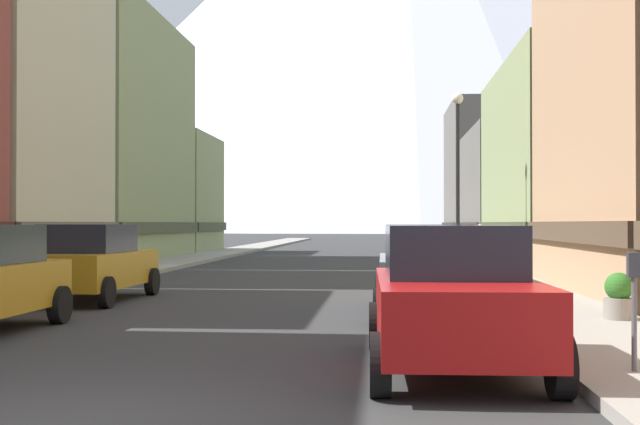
{
  "coord_description": "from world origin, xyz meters",
  "views": [
    {
      "loc": [
        2.94,
        -7.0,
        1.81
      ],
      "look_at": [
        -0.01,
        32.09,
        2.3
      ],
      "focal_mm": 46.9,
      "sensor_mm": 36.0,
      "label": 1
    }
  ],
  "objects_px": {
    "parking_meter_near": "(634,294)",
    "car_right_1": "(427,270)",
    "car_left_1": "(92,262)",
    "pedestrian_1": "(121,250)",
    "car_right_0": "(453,297)",
    "streetlamp_right": "(458,155)",
    "pedestrian_0": "(480,250)",
    "potted_plant_0": "(619,297)"
  },
  "relations": [
    {
      "from": "car_right_0",
      "to": "pedestrian_1",
      "type": "height_order",
      "value": "car_right_0"
    },
    {
      "from": "streetlamp_right",
      "to": "pedestrian_0",
      "type": "bearing_deg",
      "value": 63.25
    },
    {
      "from": "parking_meter_near",
      "to": "car_right_1",
      "type": "bearing_deg",
      "value": 105.99
    },
    {
      "from": "pedestrian_1",
      "to": "streetlamp_right",
      "type": "distance_m",
      "value": 12.13
    },
    {
      "from": "car_right_0",
      "to": "parking_meter_near",
      "type": "relative_size",
      "value": 3.33
    },
    {
      "from": "car_right_0",
      "to": "pedestrian_1",
      "type": "xyz_separation_m",
      "value": [
        -10.05,
        18.33,
        -0.04
      ]
    },
    {
      "from": "car_right_1",
      "to": "pedestrian_0",
      "type": "distance_m",
      "value": 12.71
    },
    {
      "from": "pedestrian_0",
      "to": "streetlamp_right",
      "type": "bearing_deg",
      "value": -116.75
    },
    {
      "from": "pedestrian_1",
      "to": "streetlamp_right",
      "type": "relative_size",
      "value": 0.26
    },
    {
      "from": "parking_meter_near",
      "to": "streetlamp_right",
      "type": "relative_size",
      "value": 0.23
    },
    {
      "from": "car_right_1",
      "to": "streetlamp_right",
      "type": "relative_size",
      "value": 0.75
    },
    {
      "from": "pedestrian_1",
      "to": "streetlamp_right",
      "type": "bearing_deg",
      "value": -8.12
    },
    {
      "from": "car_left_1",
      "to": "potted_plant_0",
      "type": "relative_size",
      "value": 5.49
    },
    {
      "from": "parking_meter_near",
      "to": "streetlamp_right",
      "type": "distance_m",
      "value": 17.74
    },
    {
      "from": "parking_meter_near",
      "to": "potted_plant_0",
      "type": "relative_size",
      "value": 1.65
    },
    {
      "from": "car_left_1",
      "to": "car_right_1",
      "type": "bearing_deg",
      "value": -18.22
    },
    {
      "from": "parking_meter_near",
      "to": "pedestrian_1",
      "type": "height_order",
      "value": "pedestrian_1"
    },
    {
      "from": "pedestrian_0",
      "to": "pedestrian_1",
      "type": "bearing_deg",
      "value": -179.4
    },
    {
      "from": "parking_meter_near",
      "to": "pedestrian_0",
      "type": "height_order",
      "value": "pedestrian_0"
    },
    {
      "from": "car_left_1",
      "to": "car_right_1",
      "type": "relative_size",
      "value": 1.01
    },
    {
      "from": "streetlamp_right",
      "to": "car_right_1",
      "type": "bearing_deg",
      "value": -98.26
    },
    {
      "from": "potted_plant_0",
      "to": "streetlamp_right",
      "type": "xyz_separation_m",
      "value": [
        -1.65,
        12.35,
        3.45
      ]
    },
    {
      "from": "pedestrian_1",
      "to": "car_right_1",
      "type": "bearing_deg",
      "value": -50.83
    },
    {
      "from": "pedestrian_0",
      "to": "car_right_1",
      "type": "bearing_deg",
      "value": -101.12
    },
    {
      "from": "car_right_0",
      "to": "car_right_1",
      "type": "height_order",
      "value": "same"
    },
    {
      "from": "parking_meter_near",
      "to": "pedestrian_0",
      "type": "distance_m",
      "value": 19.28
    },
    {
      "from": "car_right_0",
      "to": "car_right_1",
      "type": "relative_size",
      "value": 1.01
    },
    {
      "from": "car_right_0",
      "to": "car_right_1",
      "type": "xyz_separation_m",
      "value": [
        0.0,
        5.99,
        0.0
      ]
    },
    {
      "from": "car_right_1",
      "to": "pedestrian_1",
      "type": "height_order",
      "value": "car_right_1"
    },
    {
      "from": "potted_plant_0",
      "to": "pedestrian_1",
      "type": "xyz_separation_m",
      "value": [
        -13.25,
        14.01,
        0.33
      ]
    },
    {
      "from": "car_left_1",
      "to": "car_right_1",
      "type": "xyz_separation_m",
      "value": [
        7.6,
        -2.5,
        0.0
      ]
    },
    {
      "from": "car_left_1",
      "to": "car_right_0",
      "type": "distance_m",
      "value": 11.4
    },
    {
      "from": "car_right_0",
      "to": "car_left_1",
      "type": "bearing_deg",
      "value": 131.81
    },
    {
      "from": "pedestrian_1",
      "to": "car_right_0",
      "type": "bearing_deg",
      "value": -61.27
    },
    {
      "from": "car_left_1",
      "to": "pedestrian_1",
      "type": "height_order",
      "value": "car_left_1"
    },
    {
      "from": "car_right_1",
      "to": "pedestrian_1",
      "type": "bearing_deg",
      "value": 129.17
    },
    {
      "from": "car_right_1",
      "to": "pedestrian_1",
      "type": "relative_size",
      "value": 2.84
    },
    {
      "from": "car_left_1",
      "to": "streetlamp_right",
      "type": "height_order",
      "value": "streetlamp_right"
    },
    {
      "from": "car_right_1",
      "to": "potted_plant_0",
      "type": "distance_m",
      "value": 3.63
    },
    {
      "from": "car_left_1",
      "to": "pedestrian_0",
      "type": "xyz_separation_m",
      "value": [
        10.05,
        9.97,
        -0.0
      ]
    },
    {
      "from": "streetlamp_right",
      "to": "parking_meter_near",
      "type": "bearing_deg",
      "value": -88.69
    },
    {
      "from": "pedestrian_0",
      "to": "streetlamp_right",
      "type": "relative_size",
      "value": 0.28
    }
  ]
}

